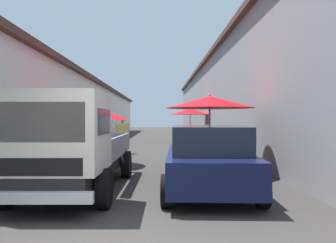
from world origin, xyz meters
name	(u,v)px	position (x,y,z in m)	size (l,w,h in m)	color
ground	(151,149)	(13.50, 0.00, 0.00)	(90.00, 90.00, 0.00)	#33302D
building_left_whitewash	(31,111)	(15.75, 7.11, 2.05)	(49.80, 7.50, 4.09)	silver
building_right_concrete	(271,98)	(15.75, -7.11, 2.84)	(49.80, 7.50, 5.67)	gray
fruit_stall_far_left	(94,120)	(7.63, 1.79, 1.57)	(2.46, 2.46, 2.11)	#9E9EA3
fruit_stall_near_left	(190,114)	(18.17, -2.48, 1.93)	(2.75, 2.75, 2.37)	#9E9EA3
fruit_stall_near_right	(210,109)	(6.10, -1.95, 1.89)	(2.62, 2.62, 2.35)	#9E9EA3
hatchback_car	(208,158)	(3.71, -1.52, 0.74)	(4.00, 2.10, 1.45)	#0F1438
delivery_truck	(67,147)	(3.11, 1.39, 1.04)	(4.96, 2.05, 2.08)	black
vendor_by_crates	(122,133)	(11.42, 1.27, 0.94)	(0.37, 0.60, 1.62)	#665B4C
plastic_stool	(80,150)	(9.69, 2.77, 0.33)	(0.30, 0.30, 0.43)	red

